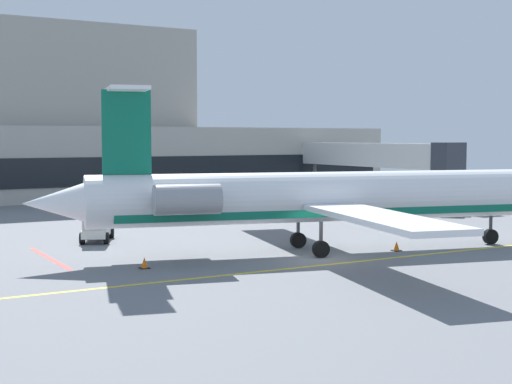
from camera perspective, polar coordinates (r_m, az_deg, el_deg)
ground at (r=38.58m, az=5.19°, el=-5.31°), size 120.00×120.00×0.11m
terminal_building at (r=81.56m, az=-11.07°, el=4.23°), size 61.42×11.76×18.38m
jet_bridge_west at (r=75.55m, az=9.32°, el=2.81°), size 2.40×23.62×5.94m
regional_jet at (r=40.83m, az=5.24°, el=-0.42°), size 32.00×26.49×8.85m
baggage_tug at (r=62.75m, az=14.71°, el=-0.94°), size 3.67×3.52×1.84m
pushback_tractor at (r=45.74m, az=-12.27°, el=-2.66°), size 2.95×4.00×2.06m
safety_cone_alpha at (r=50.24m, az=11.56°, el=-2.83°), size 0.47×0.47×0.55m
safety_cone_bravo at (r=42.07m, az=10.82°, el=-4.17°), size 0.47×0.47×0.55m
safety_cone_charlie at (r=36.21m, az=-8.63°, el=-5.49°), size 0.47×0.47×0.55m
safety_cone_delta at (r=49.82m, az=14.83°, el=-2.94°), size 0.47×0.47×0.55m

